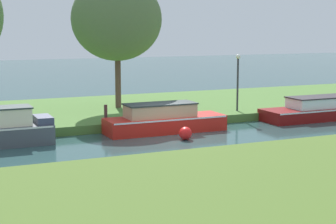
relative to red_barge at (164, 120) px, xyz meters
name	(u,v)px	position (x,y,z in m)	size (l,w,h in m)	color
ground_plane	(171,137)	(-0.20, -1.20, -0.55)	(120.00, 120.00, 0.00)	#2C4E4E
riverbank_far	(119,110)	(-0.20, 5.80, -0.35)	(72.00, 10.00, 0.40)	#4D7633
riverbank_near	(301,188)	(-0.20, -10.20, -0.35)	(72.00, 10.00, 0.40)	#4D6A27
red_barge	(164,120)	(0.00, 0.00, 0.00)	(5.51, 1.63, 1.33)	red
maroon_narrowboat	(325,109)	(9.11, 0.00, -0.05)	(6.87, 1.90, 1.18)	maroon
willow_tree_centre	(117,19)	(-0.30, 5.52, 4.56)	(4.94, 3.23, 6.93)	brown
lamp_post	(238,75)	(4.96, 1.88, 1.69)	(0.24, 0.24, 2.92)	#333338
mooring_post_near	(106,114)	(-2.32, 1.32, 0.25)	(0.15, 0.15, 0.80)	#4E3031
channel_buoy	(185,133)	(0.14, -1.96, -0.27)	(0.55, 0.55, 0.55)	red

